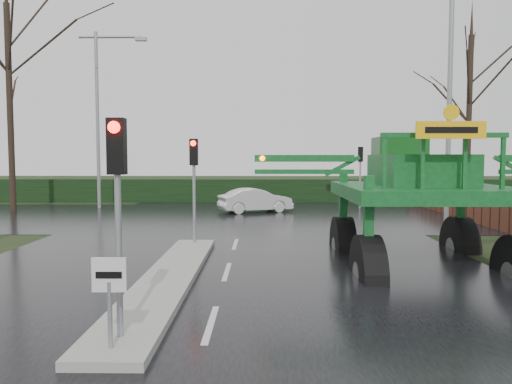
{
  "coord_description": "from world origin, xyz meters",
  "views": [
    {
      "loc": [
        0.9,
        -8.53,
        2.94
      ],
      "look_at": [
        0.73,
        4.86,
        2.0
      ],
      "focal_mm": 35.0,
      "sensor_mm": 36.0,
      "label": 1
    }
  ],
  "objects_px": {
    "traffic_signal_mid": "(194,168)",
    "street_light_left_far": "(103,103)",
    "traffic_signal_near": "(117,180)",
    "traffic_signal_far": "(360,163)",
    "white_sedan": "(255,213)",
    "street_light_right": "(442,82)",
    "keep_left_sign": "(109,288)",
    "crop_sprayer": "(367,176)"
  },
  "relations": [
    {
      "from": "traffic_signal_mid",
      "to": "street_light_left_far",
      "type": "bearing_deg",
      "value": 118.86
    },
    {
      "from": "traffic_signal_near",
      "to": "traffic_signal_far",
      "type": "distance_m",
      "value": 22.42
    },
    {
      "from": "traffic_signal_far",
      "to": "white_sedan",
      "type": "distance_m",
      "value": 6.86
    },
    {
      "from": "traffic_signal_mid",
      "to": "street_light_right",
      "type": "xyz_separation_m",
      "value": [
        9.49,
        4.51,
        3.4
      ]
    },
    {
      "from": "keep_left_sign",
      "to": "white_sedan",
      "type": "height_order",
      "value": "keep_left_sign"
    },
    {
      "from": "keep_left_sign",
      "to": "traffic_signal_mid",
      "type": "distance_m",
      "value": 9.12
    },
    {
      "from": "crop_sprayer",
      "to": "white_sedan",
      "type": "relative_size",
      "value": 2.41
    },
    {
      "from": "keep_left_sign",
      "to": "street_light_left_far",
      "type": "height_order",
      "value": "street_light_left_far"
    },
    {
      "from": "street_light_right",
      "to": "street_light_left_far",
      "type": "height_order",
      "value": "same"
    },
    {
      "from": "traffic_signal_near",
      "to": "white_sedan",
      "type": "relative_size",
      "value": 0.91
    },
    {
      "from": "keep_left_sign",
      "to": "street_light_left_far",
      "type": "distance_m",
      "value": 23.11
    },
    {
      "from": "street_light_left_far",
      "to": "crop_sprayer",
      "type": "height_order",
      "value": "street_light_left_far"
    },
    {
      "from": "street_light_left_far",
      "to": "white_sedan",
      "type": "xyz_separation_m",
      "value": [
        8.74,
        -2.21,
        -5.99
      ]
    },
    {
      "from": "traffic_signal_near",
      "to": "traffic_signal_mid",
      "type": "height_order",
      "value": "same"
    },
    {
      "from": "keep_left_sign",
      "to": "white_sedan",
      "type": "bearing_deg",
      "value": 84.54
    },
    {
      "from": "street_light_right",
      "to": "traffic_signal_far",
      "type": "bearing_deg",
      "value": 101.95
    },
    {
      "from": "white_sedan",
      "to": "keep_left_sign",
      "type": "bearing_deg",
      "value": 152.07
    },
    {
      "from": "crop_sprayer",
      "to": "white_sedan",
      "type": "height_order",
      "value": "crop_sprayer"
    },
    {
      "from": "traffic_signal_near",
      "to": "crop_sprayer",
      "type": "height_order",
      "value": "crop_sprayer"
    },
    {
      "from": "keep_left_sign",
      "to": "crop_sprayer",
      "type": "xyz_separation_m",
      "value": [
        4.8,
        5.35,
        1.41
      ]
    },
    {
      "from": "keep_left_sign",
      "to": "street_light_left_far",
      "type": "relative_size",
      "value": 0.14
    },
    {
      "from": "traffic_signal_mid",
      "to": "crop_sprayer",
      "type": "distance_m",
      "value": 6.03
    },
    {
      "from": "keep_left_sign",
      "to": "traffic_signal_near",
      "type": "relative_size",
      "value": 0.38
    },
    {
      "from": "traffic_signal_near",
      "to": "traffic_signal_mid",
      "type": "xyz_separation_m",
      "value": [
        0.0,
        8.5,
        0.0
      ]
    },
    {
      "from": "crop_sprayer",
      "to": "white_sedan",
      "type": "xyz_separation_m",
      "value": [
        -2.96,
        13.94,
        -2.47
      ]
    },
    {
      "from": "traffic_signal_far",
      "to": "street_light_right",
      "type": "relative_size",
      "value": 0.35
    },
    {
      "from": "traffic_signal_far",
      "to": "street_light_left_far",
      "type": "height_order",
      "value": "street_light_left_far"
    },
    {
      "from": "traffic_signal_mid",
      "to": "traffic_signal_far",
      "type": "relative_size",
      "value": 1.0
    },
    {
      "from": "street_light_right",
      "to": "crop_sprayer",
      "type": "height_order",
      "value": "street_light_right"
    },
    {
      "from": "traffic_signal_near",
      "to": "street_light_right",
      "type": "relative_size",
      "value": 0.35
    },
    {
      "from": "keep_left_sign",
      "to": "traffic_signal_near",
      "type": "xyz_separation_m",
      "value": [
        0.0,
        0.49,
        1.53
      ]
    },
    {
      "from": "traffic_signal_mid",
      "to": "white_sedan",
      "type": "height_order",
      "value": "traffic_signal_mid"
    },
    {
      "from": "keep_left_sign",
      "to": "traffic_signal_far",
      "type": "xyz_separation_m",
      "value": [
        7.8,
        21.51,
        1.53
      ]
    },
    {
      "from": "traffic_signal_near",
      "to": "street_light_right",
      "type": "height_order",
      "value": "street_light_right"
    },
    {
      "from": "traffic_signal_near",
      "to": "traffic_signal_far",
      "type": "bearing_deg",
      "value": 69.64
    },
    {
      "from": "keep_left_sign",
      "to": "street_light_left_far",
      "type": "bearing_deg",
      "value": 107.78
    },
    {
      "from": "street_light_left_far",
      "to": "white_sedan",
      "type": "distance_m",
      "value": 10.82
    },
    {
      "from": "street_light_left_far",
      "to": "crop_sprayer",
      "type": "xyz_separation_m",
      "value": [
        11.69,
        -16.15,
        -3.52
      ]
    },
    {
      "from": "street_light_left_far",
      "to": "crop_sprayer",
      "type": "distance_m",
      "value": 20.25
    },
    {
      "from": "crop_sprayer",
      "to": "white_sedan",
      "type": "bearing_deg",
      "value": 101.74
    },
    {
      "from": "street_light_left_far",
      "to": "traffic_signal_far",
      "type": "bearing_deg",
      "value": 0.03
    },
    {
      "from": "traffic_signal_mid",
      "to": "crop_sprayer",
      "type": "height_order",
      "value": "crop_sprayer"
    }
  ]
}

